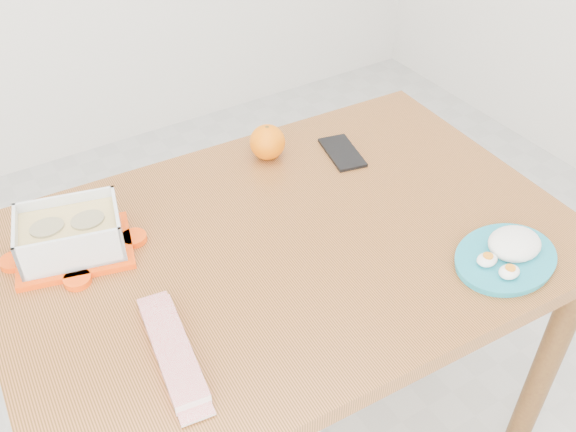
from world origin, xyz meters
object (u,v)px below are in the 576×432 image
dining_table (288,273)px  food_container (71,235)px  smartphone (342,152)px  orange_fruit (267,142)px  rice_plate (509,252)px

dining_table → food_container: food_container is taller
dining_table → smartphone: 0.35m
smartphone → dining_table: bearing=-132.3°
dining_table → smartphone: smartphone is taller
orange_fruit → smartphone: bearing=-27.6°
rice_plate → smartphone: bearing=88.7°
rice_plate → dining_table: bearing=131.3°
smartphone → orange_fruit: bearing=165.0°
dining_table → orange_fruit: 0.33m
dining_table → rice_plate: bearing=-37.4°
food_container → orange_fruit: bearing=24.3°
food_container → smartphone: bearing=14.7°
dining_table → smartphone: size_ratio=8.43×
orange_fruit → rice_plate: size_ratio=0.33×
orange_fruit → smartphone: 0.19m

